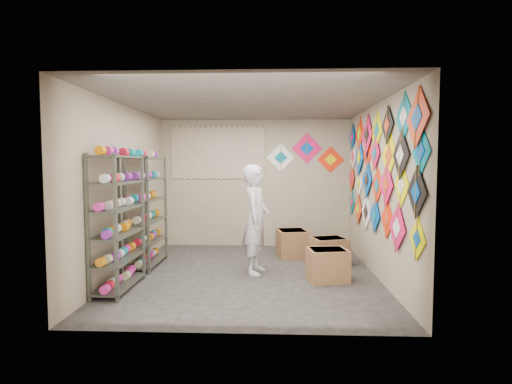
{
  "coord_description": "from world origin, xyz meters",
  "views": [
    {
      "loc": [
        0.37,
        -6.27,
        1.76
      ],
      "look_at": [
        0.1,
        0.3,
        1.3
      ],
      "focal_mm": 28.0,
      "sensor_mm": 36.0,
      "label": 1
    }
  ],
  "objects_px": {
    "shelf_rack_front": "(118,222)",
    "carton_c": "(292,243)",
    "carton_b": "(329,251)",
    "shopkeeper": "(256,219)",
    "shelf_rack_back": "(147,211)",
    "carton_a": "(327,265)"
  },
  "relations": [
    {
      "from": "carton_a",
      "to": "carton_b",
      "type": "distance_m",
      "value": 0.96
    },
    {
      "from": "shopkeeper",
      "to": "carton_a",
      "type": "bearing_deg",
      "value": -100.05
    },
    {
      "from": "shopkeeper",
      "to": "carton_c",
      "type": "xyz_separation_m",
      "value": [
        0.64,
        1.15,
        -0.62
      ]
    },
    {
      "from": "shelf_rack_front",
      "to": "shopkeeper",
      "type": "bearing_deg",
      "value": 26.21
    },
    {
      "from": "shelf_rack_front",
      "to": "carton_b",
      "type": "distance_m",
      "value": 3.55
    },
    {
      "from": "shelf_rack_back",
      "to": "carton_b",
      "type": "height_order",
      "value": "shelf_rack_back"
    },
    {
      "from": "shelf_rack_back",
      "to": "carton_b",
      "type": "xyz_separation_m",
      "value": [
        3.14,
        0.2,
        -0.71
      ]
    },
    {
      "from": "shopkeeper",
      "to": "carton_a",
      "type": "distance_m",
      "value": 1.32
    },
    {
      "from": "shelf_rack_front",
      "to": "shelf_rack_back",
      "type": "xyz_separation_m",
      "value": [
        0.0,
        1.3,
        0.0
      ]
    },
    {
      "from": "shelf_rack_back",
      "to": "shopkeeper",
      "type": "bearing_deg",
      "value": -11.1
    },
    {
      "from": "shopkeeper",
      "to": "shelf_rack_front",
      "type": "bearing_deg",
      "value": 125.31
    },
    {
      "from": "carton_c",
      "to": "shelf_rack_back",
      "type": "bearing_deg",
      "value": -172.84
    },
    {
      "from": "shelf_rack_front",
      "to": "carton_b",
      "type": "xyz_separation_m",
      "value": [
        3.14,
        1.5,
        -0.71
      ]
    },
    {
      "from": "carton_b",
      "to": "shopkeeper",
      "type": "bearing_deg",
      "value": -173.05
    },
    {
      "from": "shelf_rack_front",
      "to": "carton_a",
      "type": "distance_m",
      "value": 3.12
    },
    {
      "from": "shelf_rack_back",
      "to": "carton_b",
      "type": "relative_size",
      "value": 3.25
    },
    {
      "from": "shelf_rack_back",
      "to": "shopkeeper",
      "type": "relative_size",
      "value": 1.09
    },
    {
      "from": "carton_c",
      "to": "carton_b",
      "type": "bearing_deg",
      "value": -53.15
    },
    {
      "from": "shelf_rack_back",
      "to": "carton_c",
      "type": "height_order",
      "value": "shelf_rack_back"
    },
    {
      "from": "shelf_rack_front",
      "to": "carton_c",
      "type": "bearing_deg",
      "value": 39.38
    },
    {
      "from": "shelf_rack_back",
      "to": "carton_a",
      "type": "xyz_separation_m",
      "value": [
        2.99,
        -0.75,
        -0.71
      ]
    },
    {
      "from": "shopkeeper",
      "to": "shelf_rack_back",
      "type": "bearing_deg",
      "value": 88.0
    }
  ]
}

